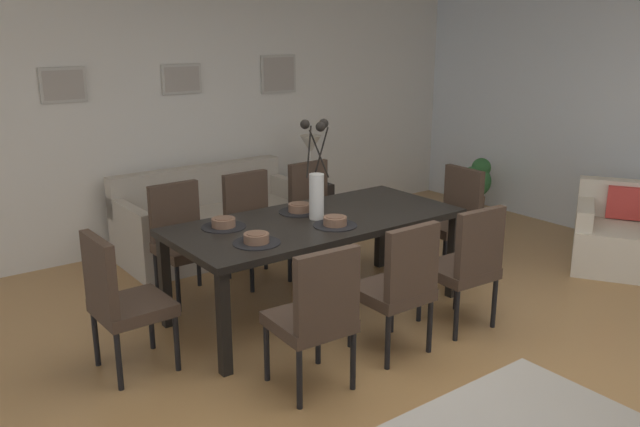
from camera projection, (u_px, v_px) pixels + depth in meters
name	position (u px, v px, depth m)	size (l,w,h in m)	color
ground_plane	(397.00, 365.00, 4.28)	(9.00, 9.00, 0.00)	#A87A47
back_wall_panel	(172.00, 113.00, 6.43)	(9.00, 0.10, 2.60)	silver
dining_table	(317.00, 227.00, 4.92)	(2.20, 0.99, 0.74)	black
dining_chair_near_left	(316.00, 312.00, 3.85)	(0.46, 0.46, 0.92)	#3D2D23
dining_chair_near_right	(182.00, 236.00, 5.25)	(0.45, 0.45, 0.92)	#3D2D23
dining_chair_far_left	(399.00, 283.00, 4.29)	(0.44, 0.44, 0.92)	#3D2D23
dining_chair_far_right	(253.00, 221.00, 5.63)	(0.44, 0.44, 0.92)	#3D2D23
dining_chair_mid_left	(467.00, 262.00, 4.67)	(0.46, 0.46, 0.92)	#3D2D23
dining_chair_mid_right	(316.00, 208.00, 6.06)	(0.46, 0.46, 0.92)	#3D2D23
dining_chair_head_west	(120.00, 297.00, 4.06)	(0.45, 0.45, 0.92)	#3D2D23
dining_chair_head_east	(453.00, 215.00, 5.83)	(0.46, 0.46, 0.92)	#3D2D23
centerpiece_vase	(317.00, 182.00, 4.83)	(0.21, 0.23, 0.73)	silver
placemat_near_left	(257.00, 243.00, 4.35)	(0.32, 0.32, 0.01)	black
bowl_near_left	(256.00, 237.00, 4.34)	(0.17, 0.17, 0.07)	brown
placemat_near_right	(224.00, 227.00, 4.69)	(0.32, 0.32, 0.01)	black
bowl_near_right	(224.00, 222.00, 4.68)	(0.17, 0.17, 0.07)	brown
placemat_far_left	(335.00, 225.00, 4.73)	(0.32, 0.32, 0.01)	black
bowl_far_left	(335.00, 220.00, 4.72)	(0.17, 0.17, 0.07)	brown
placemat_far_right	(299.00, 212.00, 5.07)	(0.32, 0.32, 0.01)	black
bowl_far_right	(299.00, 207.00, 5.06)	(0.17, 0.17, 0.07)	brown
sofa	(214.00, 224.00, 6.35)	(1.79, 0.84, 0.80)	#B2A899
side_table	(311.00, 207.00, 7.01)	(0.36, 0.36, 0.52)	black
table_lamp	(311.00, 149.00, 6.83)	(0.22, 0.22, 0.51)	beige
armchair	(622.00, 237.00, 5.95)	(1.10, 1.10, 0.75)	beige
framed_picture_left	(63.00, 85.00, 5.69)	(0.40, 0.03, 0.30)	#B2ADA3
framed_picture_center	(182.00, 79.00, 6.33)	(0.41, 0.03, 0.28)	#B2ADA3
framed_picture_right	(278.00, 74.00, 6.98)	(0.43, 0.03, 0.40)	#B2ADA3
potted_plant	(476.00, 184.00, 7.57)	(0.36, 0.36, 0.67)	brown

